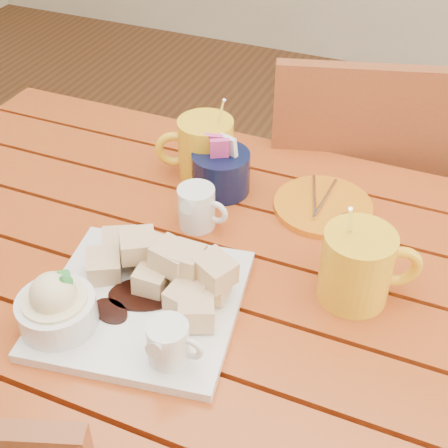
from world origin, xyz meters
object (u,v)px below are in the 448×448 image
at_px(table, 194,313).
at_px(coffee_mug_right, 359,265).
at_px(dessert_plate, 129,295).
at_px(coffee_mug_left, 204,148).
at_px(chair_far, 364,211).
at_px(orange_saucer, 324,206).

distance_m(table, coffee_mug_right, 0.30).
relative_size(dessert_plate, coffee_mug_left, 1.87).
bearing_deg(coffee_mug_right, table, 165.16).
xyz_separation_m(table, coffee_mug_right, (0.24, 0.03, 0.17)).
distance_m(table, dessert_plate, 0.19).
height_order(dessert_plate, chair_far, chair_far).
bearing_deg(orange_saucer, dessert_plate, -118.81).
distance_m(coffee_mug_right, chair_far, 0.60).
height_order(table, coffee_mug_left, coffee_mug_left).
relative_size(coffee_mug_right, chair_far, 0.18).
bearing_deg(coffee_mug_left, coffee_mug_right, -55.99).
height_order(dessert_plate, coffee_mug_left, coffee_mug_left).
relative_size(table, coffee_mug_left, 7.24).
relative_size(coffee_mug_left, coffee_mug_right, 0.98).
xyz_separation_m(dessert_plate, orange_saucer, (0.18, 0.34, -0.03)).
bearing_deg(chair_far, orange_saucer, 69.34).
bearing_deg(dessert_plate, table, 72.76).
relative_size(coffee_mug_left, chair_far, 0.18).
distance_m(coffee_mug_left, orange_saucer, 0.24).
relative_size(dessert_plate, orange_saucer, 1.84).
height_order(orange_saucer, chair_far, chair_far).
bearing_deg(dessert_plate, orange_saucer, 61.19).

